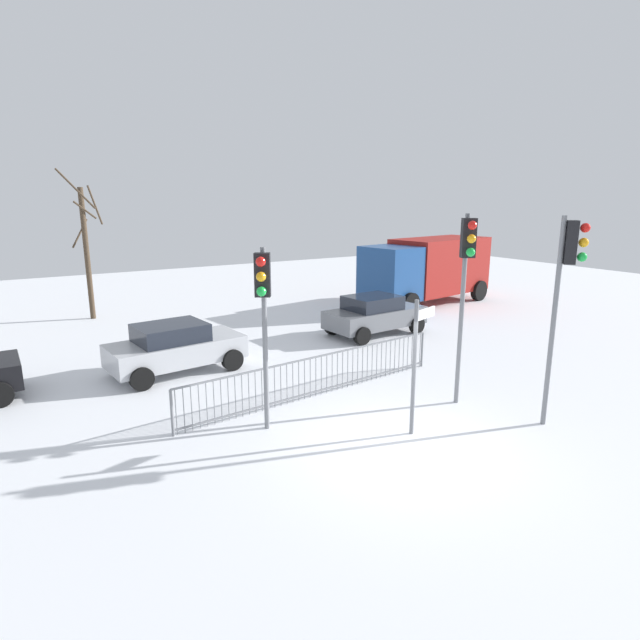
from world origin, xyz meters
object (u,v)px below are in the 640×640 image
object	(u,v)px
traffic_light_mid_left	(466,268)
car_silver_mid	(175,347)
direction_sign_post	(416,360)
bare_tree_centre	(87,249)
traffic_light_mid_right	(566,275)
car_grey_trailing	(374,314)
delivery_truck	(427,268)
traffic_light_foreground_right	(263,300)

from	to	relation	value
traffic_light_mid_left	car_silver_mid	xyz separation A→B (m)	(-5.24, 6.05, -2.63)
direction_sign_post	bare_tree_centre	xyz separation A→B (m)	(-4.27, 15.44, 1.28)
traffic_light_mid_left	car_silver_mid	distance (m)	8.42
traffic_light_mid_right	car_grey_trailing	world-z (taller)	traffic_light_mid_right
car_grey_trailing	delivery_truck	bearing A→B (deg)	26.03
traffic_light_mid_right	bare_tree_centre	distance (m)	18.20
direction_sign_post	delivery_truck	world-z (taller)	delivery_truck
traffic_light_mid_left	delivery_truck	xyz separation A→B (m)	(8.04, 9.92, -1.66)
delivery_truck	bare_tree_centre	distance (m)	15.16
delivery_truck	traffic_light_mid_left	bearing A→B (deg)	42.01
direction_sign_post	delivery_truck	bearing A→B (deg)	28.42
traffic_light_foreground_right	direction_sign_post	size ratio (longest dim) A/B	1.35
car_silver_mid	bare_tree_centre	world-z (taller)	bare_tree_centre
delivery_truck	bare_tree_centre	xyz separation A→B (m)	(-14.30, 4.89, 1.21)
traffic_light_mid_left	bare_tree_centre	size ratio (longest dim) A/B	0.76
traffic_light_mid_right	traffic_light_foreground_right	size ratio (longest dim) A/B	1.16
traffic_light_foreground_right	direction_sign_post	world-z (taller)	traffic_light_foreground_right
traffic_light_mid_left	bare_tree_centre	bearing A→B (deg)	-35.87
car_grey_trailing	bare_tree_centre	size ratio (longest dim) A/B	0.64
traffic_light_mid_right	car_silver_mid	distance (m)	10.41
traffic_light_mid_right	car_silver_mid	size ratio (longest dim) A/B	1.17
traffic_light_mid_left	car_silver_mid	world-z (taller)	traffic_light_mid_left
traffic_light_mid_left	delivery_truck	bearing A→B (deg)	-97.83
direction_sign_post	car_grey_trailing	size ratio (longest dim) A/B	0.75
car_silver_mid	traffic_light_foreground_right	bearing A→B (deg)	-90.27
traffic_light_foreground_right	delivery_truck	xyz separation A→B (m)	(12.74, 8.83, -1.20)
traffic_light_foreground_right	bare_tree_centre	xyz separation A→B (m)	(-1.57, 13.71, 0.01)
car_silver_mid	delivery_truck	bearing A→B (deg)	9.67
car_grey_trailing	traffic_light_mid_right	bearing A→B (deg)	-104.29
traffic_light_mid_left	car_grey_trailing	world-z (taller)	traffic_light_mid_left
car_silver_mid	delivery_truck	distance (m)	13.87
direction_sign_post	car_grey_trailing	distance (m)	8.46
car_silver_mid	bare_tree_centre	size ratio (longest dim) A/B	0.65
direction_sign_post	bare_tree_centre	world-z (taller)	bare_tree_centre
car_silver_mid	direction_sign_post	bearing A→B (deg)	-70.65
traffic_light_mid_right	delivery_truck	world-z (taller)	traffic_light_mid_right
traffic_light_foreground_right	delivery_truck	world-z (taller)	traffic_light_foreground_right
direction_sign_post	car_grey_trailing	xyz separation A→B (m)	(4.37, 7.19, -0.89)
car_silver_mid	delivery_truck	size ratio (longest dim) A/B	0.54
traffic_light_foreground_right	direction_sign_post	distance (m)	3.45
direction_sign_post	car_grey_trailing	bearing A→B (deg)	40.73
car_grey_trailing	bare_tree_centre	distance (m)	12.14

